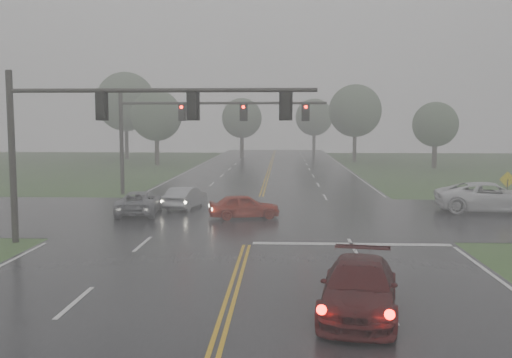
# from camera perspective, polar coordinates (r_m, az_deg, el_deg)

# --- Properties ---
(main_road) EXTENTS (18.00, 160.00, 0.02)m
(main_road) POSITION_cam_1_polar(r_m,az_deg,el_deg) (30.39, -0.22, -4.27)
(main_road) COLOR black
(main_road) RESTS_ON ground
(cross_street) EXTENTS (120.00, 14.00, 0.02)m
(cross_street) POSITION_cam_1_polar(r_m,az_deg,el_deg) (32.36, -0.04, -3.66)
(cross_street) COLOR black
(cross_street) RESTS_ON ground
(stop_bar) EXTENTS (8.50, 0.50, 0.01)m
(stop_bar) POSITION_cam_1_polar(r_m,az_deg,el_deg) (25.03, 9.52, -6.50)
(stop_bar) COLOR silver
(stop_bar) RESTS_ON ground
(sedan_maroon) EXTENTS (2.84, 5.25, 1.44)m
(sedan_maroon) POSITION_cam_1_polar(r_m,az_deg,el_deg) (16.31, 10.23, -13.16)
(sedan_maroon) COLOR #380A0B
(sedan_maroon) RESTS_ON ground
(sedan_red) EXTENTS (4.14, 2.40, 1.32)m
(sedan_red) POSITION_cam_1_polar(r_m,az_deg,el_deg) (31.36, -1.19, -3.96)
(sedan_red) COLOR #9F1C0E
(sedan_red) RESTS_ON ground
(sedan_silver) EXTENTS (2.19, 4.26, 1.34)m
(sedan_silver) POSITION_cam_1_polar(r_m,az_deg,el_deg) (35.14, -7.03, -2.96)
(sedan_silver) COLOR gray
(sedan_silver) RESTS_ON ground
(car_grey) EXTENTS (2.59, 4.93, 1.32)m
(car_grey) POSITION_cam_1_polar(r_m,az_deg,el_deg) (33.42, -11.54, -3.47)
(car_grey) COLOR slate
(car_grey) RESTS_ON ground
(pickup_white) EXTENTS (6.46, 3.38, 1.74)m
(pickup_white) POSITION_cam_1_polar(r_m,az_deg,el_deg) (36.21, 22.37, -3.09)
(pickup_white) COLOR silver
(pickup_white) RESTS_ON ground
(signal_gantry_near) EXTENTS (13.31, 0.33, 7.48)m
(signal_gantry_near) POSITION_cam_1_polar(r_m,az_deg,el_deg) (25.32, -14.95, 5.50)
(signal_gantry_near) COLOR black
(signal_gantry_near) RESTS_ON ground
(signal_gantry_far) EXTENTS (14.96, 0.38, 7.52)m
(signal_gantry_far) POSITION_cam_1_polar(r_m,az_deg,el_deg) (41.53, -7.04, 5.74)
(signal_gantry_far) COLOR black
(signal_gantry_far) RESTS_ON ground
(sign_diamond_east) EXTENTS (0.98, 0.11, 2.36)m
(sign_diamond_east) POSITION_cam_1_polar(r_m,az_deg,el_deg) (37.05, 23.83, -0.48)
(sign_diamond_east) COLOR black
(sign_diamond_east) RESTS_ON ground
(tree_nw_a) EXTENTS (6.31, 6.31, 9.27)m
(tree_nw_a) POSITION_cam_1_polar(r_m,az_deg,el_deg) (72.06, -9.93, 6.25)
(tree_nw_a) COLOR #342A22
(tree_nw_a) RESTS_ON ground
(tree_ne_a) EXTENTS (7.05, 7.05, 10.36)m
(tree_ne_a) POSITION_cam_1_polar(r_m,az_deg,el_deg) (77.75, 9.88, 6.74)
(tree_ne_a) COLOR #342A22
(tree_ne_a) RESTS_ON ground
(tree_n_mid) EXTENTS (6.14, 6.14, 9.01)m
(tree_n_mid) POSITION_cam_1_polar(r_m,az_deg,el_deg) (87.78, -1.43, 6.10)
(tree_n_mid) COLOR #342A22
(tree_n_mid) RESTS_ON ground
(tree_e_near) EXTENTS (5.21, 5.21, 7.65)m
(tree_e_near) POSITION_cam_1_polar(r_m,az_deg,el_deg) (69.17, 17.49, 5.22)
(tree_e_near) COLOR #342A22
(tree_e_near) RESTS_ON ground
(tree_nw_b) EXTENTS (8.52, 8.52, 12.51)m
(tree_nw_b) POSITION_cam_1_polar(r_m,az_deg,el_deg) (84.80, -12.90, 7.54)
(tree_nw_b) COLOR #342A22
(tree_nw_b) RESTS_ON ground
(tree_n_far) EXTENTS (6.39, 6.39, 9.39)m
(tree_n_far) POSITION_cam_1_polar(r_m,az_deg,el_deg) (98.87, 5.83, 6.17)
(tree_n_far) COLOR #342A22
(tree_n_far) RESTS_ON ground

